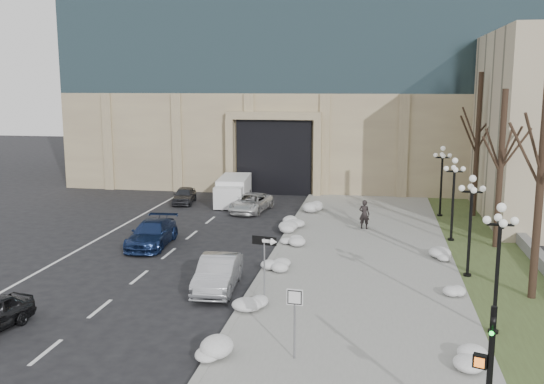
{
  "coord_description": "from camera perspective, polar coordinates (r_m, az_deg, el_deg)",
  "views": [
    {
      "loc": [
        4.09,
        -15.16,
        8.72
      ],
      "look_at": [
        -0.96,
        13.68,
        3.5
      ],
      "focal_mm": 40.0,
      "sensor_mm": 36.0,
      "label": 1
    }
  ],
  "objects": [
    {
      "name": "snow_clump_b",
      "position": [
        20.01,
        -5.09,
        -14.82
      ],
      "size": [
        1.1,
        1.6,
        0.36
      ],
      "primitive_type": "ellipsoid",
      "color": "silver",
      "rests_on": "sidewalk"
    },
    {
      "name": "snow_clump_d",
      "position": [
        28.66,
        0.4,
        -6.98
      ],
      "size": [
        1.1,
        1.6,
        0.36
      ],
      "primitive_type": "ellipsoid",
      "color": "silver",
      "rests_on": "sidewalk"
    },
    {
      "name": "snow_clump_c",
      "position": [
        23.97,
        -1.55,
        -10.46
      ],
      "size": [
        1.1,
        1.6,
        0.36
      ],
      "primitive_type": "ellipsoid",
      "color": "silver",
      "rests_on": "sidewalk"
    },
    {
      "name": "sidewalk",
      "position": [
        30.43,
        8.46,
        -6.54
      ],
      "size": [
        9.0,
        40.0,
        0.12
      ],
      "primitive_type": "cube",
      "color": "gray",
      "rests_on": "ground"
    },
    {
      "name": "snow_clump_k",
      "position": [
        35.78,
        1.6,
        -3.51
      ],
      "size": [
        1.1,
        1.6,
        0.36
      ],
      "primitive_type": "ellipsoid",
      "color": "silver",
      "rests_on": "sidewalk"
    },
    {
      "name": "snow_clump_i",
      "position": [
        26.24,
        17.43,
        -9.09
      ],
      "size": [
        1.1,
        1.6,
        0.36
      ],
      "primitive_type": "ellipsoid",
      "color": "silver",
      "rests_on": "sidewalk"
    },
    {
      "name": "snow_clump_f",
      "position": [
        37.21,
        2.06,
        -2.97
      ],
      "size": [
        1.1,
        1.6,
        0.36
      ],
      "primitive_type": "ellipsoid",
      "color": "silver",
      "rests_on": "sidewalk"
    },
    {
      "name": "grass_strip",
      "position": [
        30.99,
        20.65,
        -6.81
      ],
      "size": [
        4.0,
        40.0,
        0.1
      ],
      "primitive_type": "cube",
      "color": "#3E4B25",
      "rests_on": "ground"
    },
    {
      "name": "tree_near",
      "position": [
        26.13,
        24.1,
        2.87
      ],
      "size": [
        3.2,
        3.2,
        9.0
      ],
      "color": "black",
      "rests_on": "ground"
    },
    {
      "name": "stone_wall",
      "position": [
        33.22,
        23.45,
        -5.34
      ],
      "size": [
        0.5,
        30.0,
        0.7
      ],
      "primitive_type": "cube",
      "color": "slate",
      "rests_on": "ground"
    },
    {
      "name": "car_e",
      "position": [
        45.3,
        -8.25,
        -0.31
      ],
      "size": [
        1.92,
        3.74,
        1.22
      ],
      "primitive_type": "imported",
      "rotation": [
        0.0,
        0.0,
        0.14
      ],
      "color": "#323338",
      "rests_on": "ground"
    },
    {
      "name": "lamppost_c",
      "position": [
        34.88,
        16.72,
        0.36
      ],
      "size": [
        1.18,
        1.18,
        4.76
      ],
      "color": "black",
      "rests_on": "ground"
    },
    {
      "name": "lamppost_a",
      "position": [
        22.3,
        20.55,
        -5.22
      ],
      "size": [
        1.18,
        1.18,
        4.76
      ],
      "color": "black",
      "rests_on": "ground"
    },
    {
      "name": "curb",
      "position": [
        30.84,
        0.03,
        -6.18
      ],
      "size": [
        0.3,
        40.0,
        0.14
      ],
      "primitive_type": "cube",
      "color": "gray",
      "rests_on": "ground"
    },
    {
      "name": "lamppost_b",
      "position": [
        28.54,
        18.21,
        -1.81
      ],
      "size": [
        1.18,
        1.18,
        4.76
      ],
      "color": "black",
      "rests_on": "ground"
    },
    {
      "name": "car_d",
      "position": [
        41.92,
        -2.0,
        -1.02
      ],
      "size": [
        2.72,
        4.79,
        1.26
      ],
      "primitive_type": "imported",
      "rotation": [
        0.0,
        0.0,
        -0.14
      ],
      "color": "silver",
      "rests_on": "ground"
    },
    {
      "name": "car_b",
      "position": [
        26.29,
        -5.12,
        -7.64
      ],
      "size": [
        1.84,
        4.5,
        1.45
      ],
      "primitive_type": "imported",
      "rotation": [
        0.0,
        0.0,
        0.07
      ],
      "color": "#A5A7AD",
      "rests_on": "ground"
    },
    {
      "name": "snow_clump_g",
      "position": [
        41.4,
        3.61,
        -1.65
      ],
      "size": [
        1.1,
        1.6,
        0.36
      ],
      "primitive_type": "ellipsoid",
      "color": "silver",
      "rests_on": "sidewalk"
    },
    {
      "name": "car_c",
      "position": [
        33.7,
        -11.22,
        -3.86
      ],
      "size": [
        2.25,
        4.93,
        1.4
      ],
      "primitive_type": "imported",
      "rotation": [
        0.0,
        0.0,
        0.06
      ],
      "color": "navy",
      "rests_on": "ground"
    },
    {
      "name": "lamppost_d",
      "position": [
        41.27,
        15.7,
        1.87
      ],
      "size": [
        1.18,
        1.18,
        4.76
      ],
      "color": "black",
      "rests_on": "ground"
    },
    {
      "name": "snow_clump_h",
      "position": [
        20.53,
        18.84,
        -14.68
      ],
      "size": [
        1.1,
        1.6,
        0.36
      ],
      "primitive_type": "ellipsoid",
      "color": "silver",
      "rests_on": "sidewalk"
    },
    {
      "name": "snow_clump_j",
      "position": [
        31.36,
        15.83,
        -5.86
      ],
      "size": [
        1.1,
        1.6,
        0.36
      ],
      "primitive_type": "ellipsoid",
      "color": "silver",
      "rests_on": "sidewalk"
    },
    {
      "name": "snow_clump_e",
      "position": [
        32.97,
        1.93,
        -4.69
      ],
      "size": [
        1.1,
        1.6,
        0.36
      ],
      "primitive_type": "ellipsoid",
      "color": "silver",
      "rests_on": "sidewalk"
    },
    {
      "name": "tree_far",
      "position": [
        41.74,
        18.85,
        6.04
      ],
      "size": [
        3.2,
        3.2,
        9.5
      ],
      "color": "black",
      "rests_on": "ground"
    },
    {
      "name": "traffic_signal",
      "position": [
        15.7,
        19.64,
        -16.49
      ],
      "size": [
        0.64,
        0.83,
        3.72
      ],
      "rotation": [
        0.0,
        0.0,
        -0.34
      ],
      "color": "black",
      "rests_on": "ground"
    },
    {
      "name": "tree_mid",
      "position": [
        33.93,
        20.82,
        4.01
      ],
      "size": [
        3.2,
        3.2,
        8.5
      ],
      "color": "black",
      "rests_on": "ground"
    },
    {
      "name": "box_truck",
      "position": [
        45.05,
        -3.67,
        0.11
      ],
      "size": [
        2.58,
        6.09,
        1.88
      ],
      "rotation": [
        0.0,
        0.0,
        0.09
      ],
      "color": "silver",
      "rests_on": "ground"
    },
    {
      "name": "keep_sign",
      "position": [
        19.34,
        2.15,
        -10.93
      ],
      "size": [
        0.52,
        0.09,
        2.42
      ],
      "rotation": [
        0.0,
        0.0,
        -0.07
      ],
      "color": "slate",
      "rests_on": "ground"
    },
    {
      "name": "pedestrian",
      "position": [
        36.85,
        8.68,
        -2.09
      ],
      "size": [
        0.72,
        0.55,
        1.77
      ],
      "primitive_type": "imported",
      "rotation": [
        0.0,
        0.0,
        2.92
      ],
      "color": "black",
      "rests_on": "sidewalk"
    },
    {
      "name": "one_way_sign",
      "position": [
        23.77,
        -0.35,
        -5.41
      ],
      "size": [
        1.06,
        0.4,
        2.86
      ],
      "rotation": [
        0.0,
        0.0,
        -0.2
      ],
      "color": "slate",
      "rests_on": "ground"
    }
  ]
}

